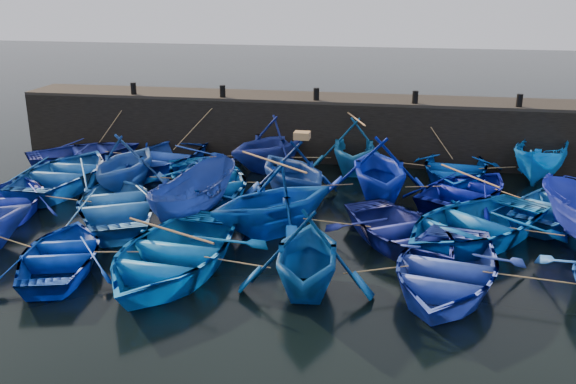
% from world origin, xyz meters
% --- Properties ---
extents(ground, '(120.00, 120.00, 0.00)m').
position_xyz_m(ground, '(0.00, 0.00, 0.00)').
color(ground, black).
rests_on(ground, ground).
extents(quay_wall, '(26.00, 2.50, 2.50)m').
position_xyz_m(quay_wall, '(0.00, 10.50, 1.25)').
color(quay_wall, black).
rests_on(quay_wall, ground).
extents(quay_top, '(26.00, 2.50, 0.12)m').
position_xyz_m(quay_top, '(0.00, 10.50, 2.56)').
color(quay_top, black).
rests_on(quay_top, quay_wall).
extents(bollard_0, '(0.24, 0.24, 0.50)m').
position_xyz_m(bollard_0, '(-8.00, 9.60, 2.87)').
color(bollard_0, black).
rests_on(bollard_0, quay_top).
extents(bollard_1, '(0.24, 0.24, 0.50)m').
position_xyz_m(bollard_1, '(-4.00, 9.60, 2.87)').
color(bollard_1, black).
rests_on(bollard_1, quay_top).
extents(bollard_2, '(0.24, 0.24, 0.50)m').
position_xyz_m(bollard_2, '(0.00, 9.60, 2.87)').
color(bollard_2, black).
rests_on(bollard_2, quay_top).
extents(bollard_3, '(0.24, 0.24, 0.50)m').
position_xyz_m(bollard_3, '(4.00, 9.60, 2.87)').
color(bollard_3, black).
rests_on(bollard_3, quay_top).
extents(bollard_4, '(0.24, 0.24, 0.50)m').
position_xyz_m(bollard_4, '(8.00, 9.60, 2.87)').
color(bollard_4, black).
rests_on(bollard_4, quay_top).
extents(boat_0, '(5.68, 5.47, 0.96)m').
position_xyz_m(boat_0, '(-9.45, 7.56, 0.48)').
color(boat_0, navy).
rests_on(boat_0, ground).
extents(boat_1, '(4.67, 5.98, 1.13)m').
position_xyz_m(boat_1, '(-5.86, 7.14, 0.57)').
color(boat_1, '#1537A1').
rests_on(boat_1, ground).
extents(boat_2, '(5.26, 5.44, 2.19)m').
position_xyz_m(boat_2, '(-1.66, 8.07, 1.09)').
color(boat_2, navy).
rests_on(boat_2, ground).
extents(boat_3, '(3.81, 4.35, 2.18)m').
position_xyz_m(boat_3, '(1.71, 8.29, 1.09)').
color(boat_3, '#1866A8').
rests_on(boat_3, ground).
extents(boat_4, '(4.08, 5.39, 1.06)m').
position_xyz_m(boat_4, '(5.61, 7.74, 0.53)').
color(boat_4, '#003498').
rests_on(boat_4, ground).
extents(boat_5, '(3.17, 4.96, 1.80)m').
position_xyz_m(boat_5, '(8.81, 8.23, 0.90)').
color(boat_5, blue).
rests_on(boat_5, ground).
extents(boat_6, '(3.95, 5.51, 1.14)m').
position_xyz_m(boat_6, '(-8.60, 4.35, 0.57)').
color(boat_6, '#154D95').
rests_on(boat_6, ground).
extents(boat_7, '(3.69, 4.23, 2.14)m').
position_xyz_m(boat_7, '(-6.25, 4.47, 1.07)').
color(boat_7, '#1F498F').
rests_on(boat_7, ground).
extents(boat_8, '(6.24, 6.65, 1.12)m').
position_xyz_m(boat_8, '(-3.14, 4.44, 0.56)').
color(boat_8, '#0A54B2').
rests_on(boat_8, ground).
extents(boat_9, '(5.34, 5.46, 2.19)m').
position_xyz_m(boat_9, '(-0.06, 4.51, 1.09)').
color(boat_9, navy).
rests_on(boat_9, ground).
extents(boat_10, '(4.55, 5.06, 2.36)m').
position_xyz_m(boat_10, '(2.89, 4.93, 1.18)').
color(boat_10, '#051EA8').
rests_on(boat_10, ground).
extents(boat_11, '(5.33, 5.68, 0.96)m').
position_xyz_m(boat_11, '(5.91, 5.24, 0.48)').
color(boat_11, '#000978').
rests_on(boat_11, ground).
extents(boat_12, '(5.46, 5.89, 0.99)m').
position_xyz_m(boat_12, '(8.69, 4.11, 0.50)').
color(boat_12, '#1250A0').
rests_on(boat_12, ground).
extents(boat_13, '(4.41, 5.05, 0.87)m').
position_xyz_m(boat_13, '(-9.05, 1.81, 0.44)').
color(boat_13, '#15269F').
rests_on(boat_13, ground).
extents(boat_14, '(5.76, 6.43, 1.10)m').
position_xyz_m(boat_14, '(-5.22, 1.50, 0.55)').
color(boat_14, blue).
rests_on(boat_14, ground).
extents(boat_15, '(2.50, 4.65, 1.70)m').
position_xyz_m(boat_15, '(-2.78, 1.84, 0.85)').
color(boat_15, navy).
rests_on(boat_15, ground).
extents(boat_16, '(5.59, 5.59, 2.23)m').
position_xyz_m(boat_16, '(-0.08, 1.24, 1.12)').
color(boat_16, '#033B9B').
rests_on(boat_16, ground).
extents(boat_17, '(5.49, 5.91, 1.00)m').
position_xyz_m(boat_17, '(3.75, 0.93, 0.50)').
color(boat_17, navy).
rests_on(boat_17, ground).
extents(boat_18, '(6.74, 6.91, 1.17)m').
position_xyz_m(boat_18, '(5.73, 1.61, 0.59)').
color(boat_18, '#034690').
rests_on(boat_18, ground).
extents(boat_21, '(4.10, 4.92, 0.88)m').
position_xyz_m(boat_21, '(-5.07, -2.21, 0.44)').
color(boat_21, '#012994').
rests_on(boat_21, ground).
extents(boat_22, '(4.64, 6.10, 1.19)m').
position_xyz_m(boat_22, '(-2.12, -1.99, 0.59)').
color(boat_22, blue).
rests_on(boat_22, ground).
extents(boat_23, '(3.71, 4.19, 2.04)m').
position_xyz_m(boat_23, '(1.49, -2.32, 1.02)').
color(boat_23, navy).
rests_on(boat_23, ground).
extents(boat_24, '(4.70, 5.90, 1.10)m').
position_xyz_m(boat_24, '(4.83, -1.59, 0.55)').
color(boat_24, '#273FB2').
rests_on(boat_24, ground).
extents(wooden_crate, '(0.54, 0.45, 0.25)m').
position_xyz_m(wooden_crate, '(0.24, 4.51, 2.31)').
color(wooden_crate, olive).
rests_on(wooden_crate, boat_9).
extents(mooring_ropes, '(18.29, 11.86, 2.10)m').
position_xyz_m(mooring_ropes, '(0.05, 5.08, 0.88)').
color(mooring_ropes, tan).
rests_on(mooring_ropes, ground).
extents(loose_oars, '(10.28, 12.36, 1.34)m').
position_xyz_m(loose_oars, '(1.35, 3.20, 1.67)').
color(loose_oars, '#99724C').
rests_on(loose_oars, ground).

